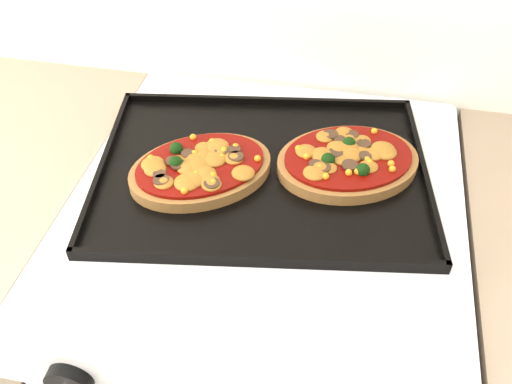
% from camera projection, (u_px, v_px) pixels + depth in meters
% --- Properties ---
extents(stove, '(0.60, 0.60, 0.91)m').
position_uv_depth(stove, '(264.00, 349.00, 1.19)').
color(stove, white).
rests_on(stove, floor).
extents(knob_left, '(0.06, 0.02, 0.06)m').
position_uv_depth(knob_left, '(69.00, 382.00, 0.71)').
color(knob_left, black).
rests_on(knob_left, control_panel).
extents(baking_tray, '(0.56, 0.45, 0.02)m').
position_uv_depth(baking_tray, '(262.00, 170.00, 0.89)').
color(baking_tray, black).
rests_on(baking_tray, stove).
extents(pizza_left, '(0.27, 0.25, 0.03)m').
position_uv_depth(pizza_left, '(201.00, 168.00, 0.88)').
color(pizza_left, brown).
rests_on(pizza_left, baking_tray).
extents(pizza_right, '(0.27, 0.24, 0.03)m').
position_uv_depth(pizza_right, '(348.00, 160.00, 0.89)').
color(pizza_right, brown).
rests_on(pizza_right, baking_tray).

